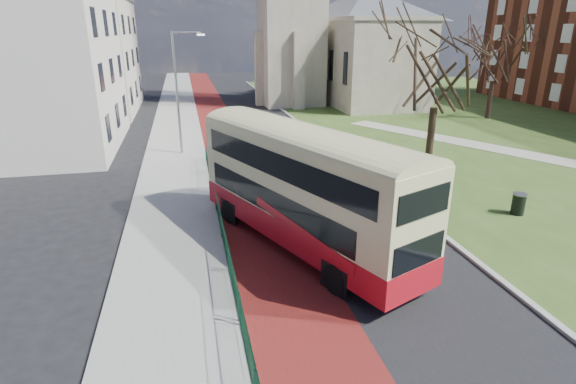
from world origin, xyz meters
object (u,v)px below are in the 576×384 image
object	(u,v)px
winter_tree_near	(440,57)
litter_bin	(518,204)
winter_tree_far	(497,50)
bus	(303,183)
streetlamp	(179,87)

from	to	relation	value
winter_tree_near	litter_bin	bearing A→B (deg)	-88.30
winter_tree_near	winter_tree_far	distance (m)	19.63
bus	winter_tree_near	distance (m)	14.17
bus	litter_bin	size ratio (longest dim) A/B	11.09
bus	winter_tree_far	xyz separation A→B (m)	(24.46, 22.43, 3.70)
litter_bin	winter_tree_near	bearing A→B (deg)	91.70
bus	litter_bin	distance (m)	10.89
streetlamp	litter_bin	distance (m)	21.38
streetlamp	litter_bin	world-z (taller)	streetlamp
streetlamp	litter_bin	xyz separation A→B (m)	(15.12, -14.57, -4.04)
bus	streetlamp	bearing A→B (deg)	83.29
streetlamp	winter_tree_near	distance (m)	16.47
bus	winter_tree_near	bearing A→B (deg)	17.09
bus	winter_tree_near	xyz separation A→B (m)	(10.41, 8.72, 4.05)
winter_tree_far	litter_bin	bearing A→B (deg)	-122.66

